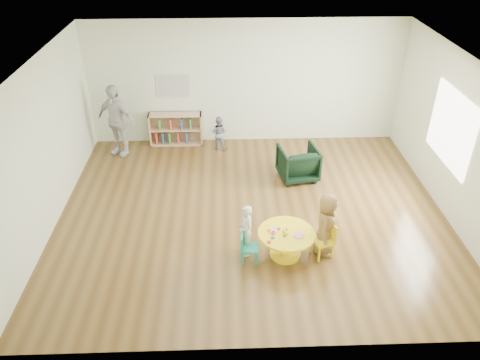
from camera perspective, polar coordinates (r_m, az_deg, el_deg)
The scene contains 11 objects.
room at distance 7.68m, azimuth 1.77°, elevation 7.60°, with size 7.10×7.00×2.80m.
activity_table at distance 7.53m, azimuth 5.63°, elevation -7.25°, with size 0.90×0.90×0.50m.
kid_chair_left at distance 7.42m, azimuth 0.88°, elevation -8.11°, with size 0.30×0.30×0.51m.
kid_chair_right at distance 7.63m, azimuth 10.33°, elevation -7.00°, with size 0.42×0.42×0.60m.
bookshelf at distance 10.95m, azimuth -7.88°, elevation 6.21°, with size 1.20×0.30×0.75m.
alphabet_poster at distance 10.69m, azimuth -8.14°, elevation 11.27°, with size 0.74×0.01×0.54m.
armchair at distance 9.55m, azimuth 7.08°, elevation 2.08°, with size 0.74×0.76×0.69m, color black.
child_left at distance 7.44m, azimuth 0.73°, elevation -6.23°, with size 0.33×0.22×0.91m, color silver.
child_right at distance 7.54m, azimuth 10.44°, elevation -5.35°, with size 0.53×0.35×1.09m, color gold.
toddler at distance 10.61m, azimuth -2.59°, elevation 5.76°, with size 0.38×0.30×0.78m, color #1B2545.
adult_caretaker at distance 10.56m, azimuth -14.86°, elevation 7.06°, with size 0.94×0.39×1.61m, color silver.
Camera 1 is at (-0.47, -6.99, 5.02)m, focal length 35.00 mm.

